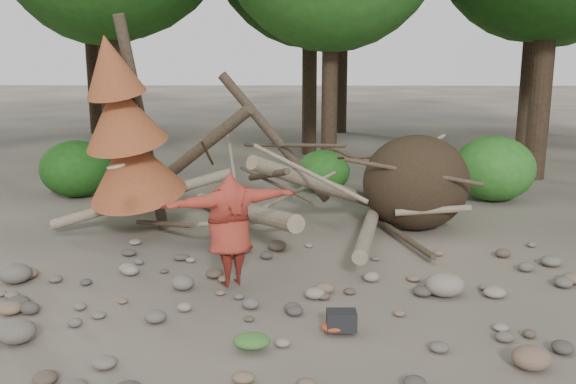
{
  "coord_description": "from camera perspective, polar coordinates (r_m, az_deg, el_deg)",
  "views": [
    {
      "loc": [
        0.23,
        -8.71,
        3.67
      ],
      "look_at": [
        0.01,
        1.5,
        1.4
      ],
      "focal_mm": 40.0,
      "sensor_mm": 36.0,
      "label": 1
    }
  ],
  "objects": [
    {
      "name": "bush_mid",
      "position": [
        16.81,
        3.14,
        1.84
      ],
      "size": [
        1.4,
        1.4,
        1.12
      ],
      "primitive_type": "ellipsoid",
      "color": "#27671E",
      "rests_on": "ground"
    },
    {
      "name": "dead_conifer",
      "position": [
        12.63,
        -14.21,
        5.06
      ],
      "size": [
        2.06,
        2.16,
        4.35
      ],
      "color": "#4C3F30",
      "rests_on": "ground"
    },
    {
      "name": "backpack",
      "position": [
        8.64,
        4.77,
        -11.68
      ],
      "size": [
        0.4,
        0.27,
        0.26
      ],
      "primitive_type": "cube",
      "rotation": [
        0.0,
        0.0,
        0.03
      ],
      "color": "black",
      "rests_on": "ground"
    },
    {
      "name": "boulder_front_right",
      "position": [
        8.27,
        20.83,
        -13.62
      ],
      "size": [
        0.46,
        0.41,
        0.27
      ],
      "primitive_type": "ellipsoid",
      "color": "brown",
      "rests_on": "ground"
    },
    {
      "name": "bush_right",
      "position": [
        16.66,
        17.84,
        2.0
      ],
      "size": [
        2.0,
        2.0,
        1.6
      ],
      "primitive_type": "ellipsoid",
      "color": "#317B26",
      "rests_on": "ground"
    },
    {
      "name": "boulder_front_left",
      "position": [
        9.07,
        -23.03,
        -11.33
      ],
      "size": [
        0.51,
        0.46,
        0.31
      ],
      "primitive_type": "ellipsoid",
      "color": "#625C52",
      "rests_on": "ground"
    },
    {
      "name": "frisbee_thrower",
      "position": [
        9.92,
        -5.2,
        -3.31
      ],
      "size": [
        3.03,
        1.54,
        1.89
      ],
      "color": "maroon",
      "rests_on": "ground"
    },
    {
      "name": "bush_left",
      "position": [
        17.16,
        -18.32,
        1.99
      ],
      "size": [
        1.8,
        1.8,
        1.44
      ],
      "primitive_type": "ellipsoid",
      "color": "#1D5215",
      "rests_on": "ground"
    },
    {
      "name": "ground",
      "position": [
        9.45,
        -0.28,
        -10.31
      ],
      "size": [
        120.0,
        120.0,
        0.0
      ],
      "primitive_type": "plane",
      "color": "#514C44",
      "rests_on": "ground"
    },
    {
      "name": "boulder_mid_left",
      "position": [
        11.26,
        -23.11,
        -6.67
      ],
      "size": [
        0.53,
        0.48,
        0.32
      ],
      "primitive_type": "ellipsoid",
      "color": "#615A52",
      "rests_on": "ground"
    },
    {
      "name": "boulder_mid_right",
      "position": [
        10.13,
        13.77,
        -8.0
      ],
      "size": [
        0.6,
        0.54,
        0.36
      ],
      "primitive_type": "ellipsoid",
      "color": "gray",
      "rests_on": "ground"
    },
    {
      "name": "deadfall_pile",
      "position": [
        13.35,
        8.89,
        0.62
      ],
      "size": [
        8.55,
        5.24,
        3.3
      ],
      "color": "#332619",
      "rests_on": "ground"
    },
    {
      "name": "cloth_green",
      "position": [
        8.2,
        -3.21,
        -13.38
      ],
      "size": [
        0.46,
        0.39,
        0.17
      ],
      "primitive_type": "ellipsoid",
      "color": "#386C2B",
      "rests_on": "ground"
    },
    {
      "name": "cloth_orange",
      "position": [
        8.65,
        4.05,
        -12.18
      ],
      "size": [
        0.32,
        0.26,
        0.12
      ],
      "primitive_type": "ellipsoid",
      "color": "#A63D1C",
      "rests_on": "ground"
    }
  ]
}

